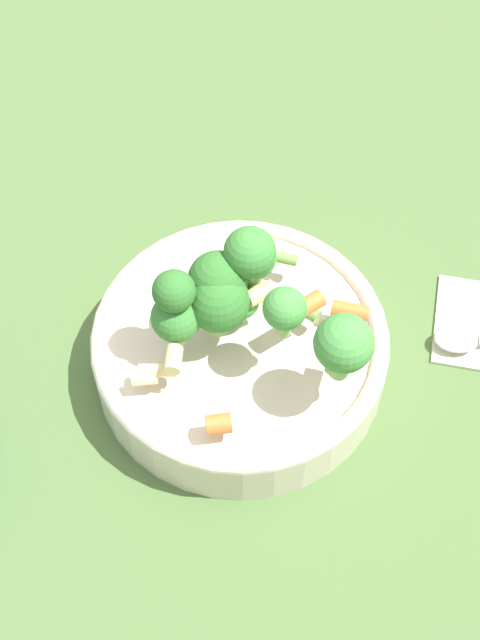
# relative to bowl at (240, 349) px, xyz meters

# --- Properties ---
(ground_plane) EXTENTS (3.00, 3.00, 0.00)m
(ground_plane) POSITION_rel_bowl_xyz_m (0.00, 0.00, -0.03)
(ground_plane) COLOR #4C6B38
(bowl) EXTENTS (0.23, 0.23, 0.05)m
(bowl) POSITION_rel_bowl_xyz_m (0.00, 0.00, 0.00)
(bowl) COLOR beige
(bowl) RESTS_ON ground_plane
(pasta_salad) EXTENTS (0.19, 0.15, 0.09)m
(pasta_salad) POSITION_rel_bowl_xyz_m (-0.00, -0.00, 0.07)
(pasta_salad) COLOR #8CB766
(pasta_salad) RESTS_ON bowl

